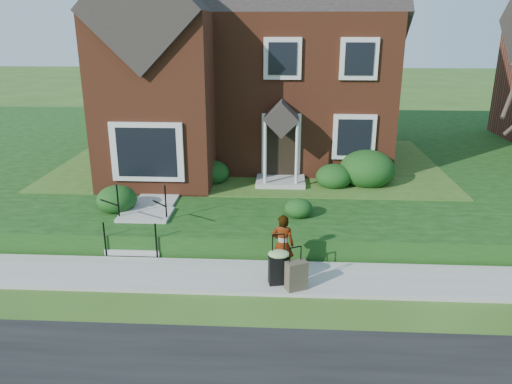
# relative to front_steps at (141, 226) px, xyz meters

# --- Properties ---
(ground) EXTENTS (120.00, 120.00, 0.00)m
(ground) POSITION_rel_front_steps_xyz_m (2.50, -1.84, -0.47)
(ground) COLOR #2D5119
(ground) RESTS_ON ground
(sidewalk) EXTENTS (60.00, 1.60, 0.08)m
(sidewalk) POSITION_rel_front_steps_xyz_m (2.50, -1.84, -0.43)
(sidewalk) COLOR #9E9B93
(sidewalk) RESTS_ON ground
(terrace) EXTENTS (44.00, 20.00, 0.60)m
(terrace) POSITION_rel_front_steps_xyz_m (6.50, 9.06, -0.17)
(terrace) COLOR #12330E
(terrace) RESTS_ON ground
(walkway) EXTENTS (1.20, 6.00, 0.06)m
(walkway) POSITION_rel_front_steps_xyz_m (0.00, 3.16, 0.16)
(walkway) COLOR #9E9B93
(walkway) RESTS_ON terrace
(main_house) EXTENTS (10.40, 10.20, 9.40)m
(main_house) POSITION_rel_front_steps_xyz_m (2.29, 7.76, 4.79)
(main_house) COLOR brown
(main_house) RESTS_ON terrace
(front_steps) EXTENTS (1.40, 2.02, 1.50)m
(front_steps) POSITION_rel_front_steps_xyz_m (0.00, 0.00, 0.00)
(front_steps) COLOR #9E9B93
(front_steps) RESTS_ON ground
(foundation_shrubs) EXTENTS (9.73, 4.35, 1.26)m
(foundation_shrubs) POSITION_rel_front_steps_xyz_m (3.26, 3.22, 0.64)
(foundation_shrubs) COLOR black
(foundation_shrubs) RESTS_ON terrace
(woman) EXTENTS (0.58, 0.43, 1.46)m
(woman) POSITION_rel_front_steps_xyz_m (3.79, -1.69, 0.34)
(woman) COLOR #999999
(woman) RESTS_ON sidewalk
(suitcase_black) EXTENTS (0.56, 0.49, 1.18)m
(suitcase_black) POSITION_rel_front_steps_xyz_m (3.72, -2.18, 0.06)
(suitcase_black) COLOR black
(suitcase_black) RESTS_ON sidewalk
(suitcase_olive) EXTENTS (0.52, 0.43, 0.99)m
(suitcase_olive) POSITION_rel_front_steps_xyz_m (4.10, -2.41, -0.06)
(suitcase_olive) COLOR #4A4231
(suitcase_olive) RESTS_ON sidewalk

